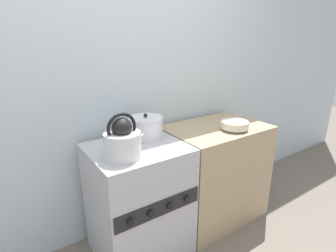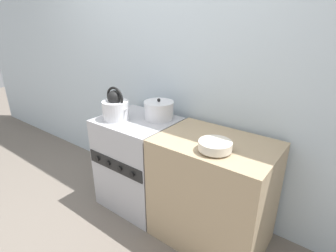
{
  "view_description": "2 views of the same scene",
  "coord_description": "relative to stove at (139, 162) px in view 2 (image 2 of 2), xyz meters",
  "views": [
    {
      "loc": [
        -0.74,
        -1.18,
        1.52
      ],
      "look_at": [
        0.27,
        0.3,
        0.93
      ],
      "focal_mm": 28.0,
      "sensor_mm": 36.0,
      "label": 1
    },
    {
      "loc": [
        1.47,
        -1.22,
        1.63
      ],
      "look_at": [
        0.35,
        0.26,
        0.87
      ],
      "focal_mm": 28.0,
      "sensor_mm": 36.0,
      "label": 2
    }
  ],
  "objects": [
    {
      "name": "cooking_pot",
      "position": [
        0.14,
        0.12,
        0.5
      ],
      "size": [
        0.25,
        0.25,
        0.18
      ],
      "color": "silver",
      "rests_on": "stove"
    },
    {
      "name": "stove",
      "position": [
        0.0,
        0.0,
        0.0
      ],
      "size": [
        0.64,
        0.58,
        0.84
      ],
      "color": "#B2B2B7",
      "rests_on": "ground_plane"
    },
    {
      "name": "ground_plane",
      "position": [
        0.0,
        -0.28,
        -0.42
      ],
      "size": [
        12.0,
        12.0,
        0.0
      ],
      "primitive_type": "plane",
      "color": "#70665B"
    },
    {
      "name": "wall_back",
      "position": [
        0.0,
        0.37,
        0.83
      ],
      "size": [
        7.0,
        0.06,
        2.5
      ],
      "color": "silver",
      "rests_on": "ground_plane"
    },
    {
      "name": "enamel_bowl",
      "position": [
        0.81,
        -0.13,
        0.46
      ],
      "size": [
        0.22,
        0.22,
        0.07
      ],
      "color": "beige",
      "rests_on": "counter"
    },
    {
      "name": "kettle",
      "position": [
        -0.14,
        -0.1,
        0.53
      ],
      "size": [
        0.27,
        0.22,
        0.28
      ],
      "color": "silver",
      "rests_on": "stove"
    },
    {
      "name": "counter",
      "position": [
        0.75,
        0.01,
        0.0
      ],
      "size": [
        0.84,
        0.58,
        0.84
      ],
      "color": "tan",
      "rests_on": "ground_plane"
    }
  ]
}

